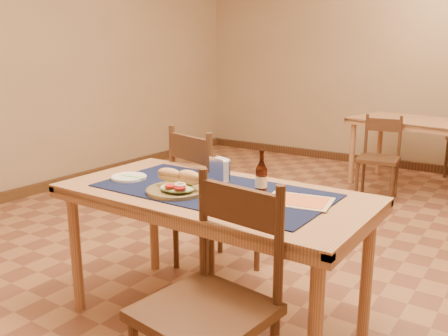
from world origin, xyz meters
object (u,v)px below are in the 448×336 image
Objects in this scene: back_table at (429,129)px; sandwich_plate at (177,187)px; chair_main_far at (211,198)px; beer_bottle at (261,178)px; chair_main_near at (213,302)px; napkin_holder at (220,170)px; main_table at (213,206)px.

back_table is 5.59× the size of sandwich_plate.
back_table is 1.72× the size of chair_main_far.
chair_main_far is 0.83m from beer_bottle.
chair_main_near is at bearing -76.49° from beer_bottle.
beer_bottle reaches higher than back_table.
back_table is at bearing 82.05° from sandwich_plate.
napkin_holder is (-0.32, 0.10, -0.02)m from beer_bottle.
sandwich_plate is at bearing -97.95° from back_table.
chair_main_near reaches higher than sandwich_plate.
chair_main_far is at bearing 145.17° from beer_bottle.
chair_main_near is at bearing -38.86° from sandwich_plate.
back_table is 3.56m from sandwich_plate.
main_table is at bearing 50.73° from sandwich_plate.
beer_bottle is at bearing -17.72° from napkin_holder.
napkin_holder is at bearing 162.28° from beer_bottle.
chair_main_near is (0.39, -0.56, -0.16)m from main_table.
back_table is at bearing 90.28° from chair_main_near.
main_table is at bearing -52.88° from chair_main_far.
napkin_holder is (0.04, 0.32, 0.03)m from sandwich_plate.
main_table is 0.30m from beer_bottle.
main_table is 1.64× the size of chair_main_near.
chair_main_near is (0.77, -1.06, -0.01)m from chair_main_far.
main_table is 5.28× the size of sandwich_plate.
main_table is 10.46× the size of napkin_holder.
chair_main_far is at bearing 126.15° from chair_main_near.
sandwich_plate is 0.32m from napkin_holder.
chair_main_near reaches higher than napkin_holder.
chair_main_near is 0.72m from beer_bottle.
beer_bottle is 0.34m from napkin_holder.
chair_main_far is at bearing -104.71° from back_table.
chair_main_far is 1.31m from chair_main_near.
back_table is 7.57× the size of beer_bottle.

